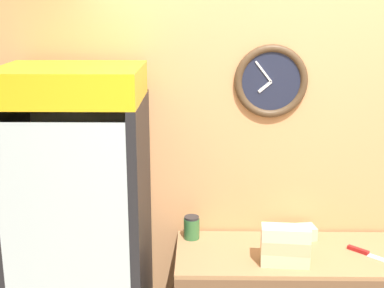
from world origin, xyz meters
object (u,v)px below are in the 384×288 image
(sandwich_stack_middle, at_px, (285,246))
(chefs_knife, at_px, (369,254))
(sandwich_stack_top, at_px, (286,233))
(sandwich_flat_left, at_px, (293,233))
(condiment_jar, at_px, (192,228))
(sandwich_stack_bottom, at_px, (285,258))
(beverage_cooler, at_px, (82,224))

(sandwich_stack_middle, distance_m, chefs_knife, 0.53)
(sandwich_stack_top, bearing_deg, sandwich_flat_left, 73.09)
(sandwich_stack_top, height_order, chefs_knife, sandwich_stack_top)
(sandwich_flat_left, bearing_deg, sandwich_stack_top, -106.91)
(sandwich_stack_middle, height_order, condiment_jar, sandwich_stack_middle)
(sandwich_stack_top, relative_size, chefs_knife, 0.93)
(chefs_knife, height_order, condiment_jar, condiment_jar)
(sandwich_stack_bottom, relative_size, sandwich_stack_top, 1.00)
(sandwich_stack_middle, bearing_deg, sandwich_stack_bottom, 0.00)
(beverage_cooler, distance_m, sandwich_stack_top, 1.17)
(beverage_cooler, xyz_separation_m, sandwich_stack_bottom, (1.16, -0.15, -0.13))
(sandwich_flat_left, relative_size, condiment_jar, 2.03)
(sandwich_stack_middle, xyz_separation_m, sandwich_stack_top, (0.00, 0.00, 0.08))
(beverage_cooler, bearing_deg, sandwich_flat_left, 8.15)
(sandwich_stack_middle, relative_size, sandwich_flat_left, 0.95)
(beverage_cooler, relative_size, sandwich_stack_top, 7.35)
(condiment_jar, bearing_deg, sandwich_stack_middle, -32.15)
(sandwich_stack_bottom, xyz_separation_m, chefs_knife, (0.51, 0.11, -0.03))
(sandwich_stack_top, xyz_separation_m, condiment_jar, (-0.52, 0.33, -0.12))
(sandwich_stack_bottom, xyz_separation_m, sandwich_stack_middle, (-0.00, 0.00, 0.08))
(sandwich_stack_bottom, relative_size, condiment_jar, 1.93)
(sandwich_stack_bottom, distance_m, condiment_jar, 0.62)
(sandwich_stack_top, distance_m, chefs_knife, 0.55)
(sandwich_stack_bottom, bearing_deg, sandwich_stack_top, 180.00)
(beverage_cooler, relative_size, sandwich_stack_bottom, 7.35)
(beverage_cooler, bearing_deg, chefs_knife, -1.26)
(beverage_cooler, relative_size, chefs_knife, 6.86)
(sandwich_stack_top, distance_m, sandwich_flat_left, 0.38)
(sandwich_flat_left, xyz_separation_m, chefs_knife, (0.41, -0.22, -0.03))
(sandwich_stack_bottom, xyz_separation_m, sandwich_stack_top, (-0.00, 0.00, 0.15))
(sandwich_stack_middle, bearing_deg, condiment_jar, 147.85)
(sandwich_stack_top, height_order, sandwich_flat_left, sandwich_stack_top)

